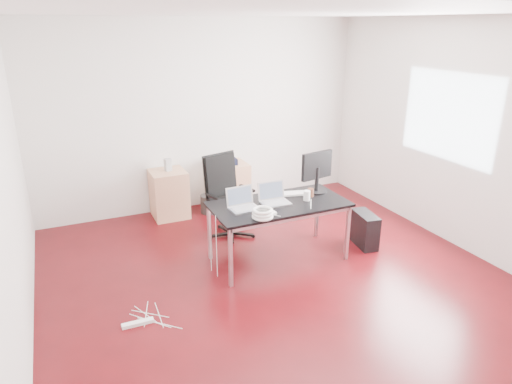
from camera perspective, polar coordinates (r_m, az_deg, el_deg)
name	(u,v)px	position (r m, az deg, el deg)	size (l,w,h in m)	color
room_shell	(281,158)	(4.71, 3.14, 4.26)	(5.00, 5.00, 5.00)	#3E070B
desk	(279,207)	(5.36, 2.87, -1.92)	(1.60, 0.80, 0.73)	black
office_chair	(227,192)	(6.06, -3.64, 0.01)	(0.59, 0.61, 1.08)	black
filing_cabinet_left	(169,194)	(6.82, -10.81, -0.24)	(0.50, 0.50, 0.70)	tan
filing_cabinet_right	(230,185)	(7.08, -3.23, 0.88)	(0.50, 0.50, 0.70)	tan
pc_tower	(365,230)	(6.03, 13.42, -4.58)	(0.20, 0.45, 0.44)	black
wastebasket	(209,204)	(6.93, -5.95, -1.49)	(0.24, 0.24, 0.28)	black
power_strip	(138,323)	(4.67, -14.56, -15.59)	(0.30, 0.06, 0.04)	white
laptop_left	(243,204)	(5.17, -1.66, -1.45)	(0.34, 0.27, 0.23)	silver
laptop_right	(274,198)	(5.34, 2.26, -0.75)	(0.34, 0.26, 0.23)	silver
monitor	(317,170)	(5.66, 7.60, 2.77)	(0.45, 0.26, 0.51)	black
keyboard	(287,194)	(5.60, 3.94, -0.23)	(0.44, 0.14, 0.02)	white
cup_white	(307,196)	(5.43, 6.37, -0.44)	(0.08, 0.08, 0.12)	white
cup_brown	(311,192)	(5.56, 6.84, -0.05)	(0.08, 0.08, 0.10)	#552C1D
cable_coil	(263,213)	(4.92, 0.83, -2.68)	(0.24, 0.24, 0.11)	white
power_adapter	(273,213)	(5.03, 2.11, -2.63)	(0.07, 0.07, 0.03)	white
speaker	(168,165)	(6.71, -10.95, 3.37)	(0.09, 0.08, 0.18)	#9E9E9E
navy_garment	(226,161)	(6.93, -3.75, 3.86)	(0.30, 0.24, 0.09)	black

